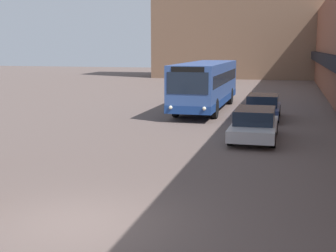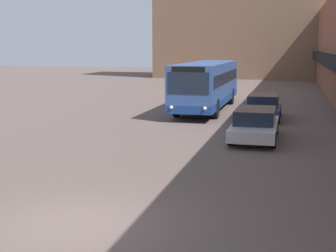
{
  "view_description": "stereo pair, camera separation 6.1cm",
  "coord_description": "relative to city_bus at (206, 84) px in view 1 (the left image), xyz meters",
  "views": [
    {
      "loc": [
        4.6,
        -9.37,
        4.02
      ],
      "look_at": [
        0.61,
        6.0,
        1.33
      ],
      "focal_mm": 50.0,
      "sensor_mm": 36.0,
      "label": 1
    },
    {
      "loc": [
        4.66,
        -9.35,
        4.02
      ],
      "look_at": [
        0.61,
        6.0,
        1.33
      ],
      "focal_mm": 50.0,
      "sensor_mm": 36.0,
      "label": 2
    }
  ],
  "objects": [
    {
      "name": "ground_plane",
      "position": [
        0.56,
        -20.24,
        -1.68
      ],
      "size": [
        160.0,
        160.0,
        0.0
      ],
      "primitive_type": "plane",
      "color": "brown"
    },
    {
      "name": "city_bus",
      "position": [
        0.0,
        0.0,
        0.0
      ],
      "size": [
        2.56,
        11.47,
        3.04
      ],
      "color": "#335193",
      "rests_on": "ground_plane"
    },
    {
      "name": "parked_car_front",
      "position": [
        3.76,
        -9.1,
        -0.99
      ],
      "size": [
        1.93,
        4.85,
        1.36
      ],
      "color": "#B7B7BC",
      "rests_on": "ground_plane"
    },
    {
      "name": "parked_car_middle",
      "position": [
        3.76,
        -2.93,
        -0.98
      ],
      "size": [
        1.92,
        4.42,
        1.37
      ],
      "color": "navy",
      "rests_on": "ground_plane"
    },
    {
      "name": "building_backdrop_far",
      "position": [
        0.56,
        33.42,
        6.75
      ],
      "size": [
        26.0,
        8.0,
        16.87
      ],
      "color": "brown",
      "rests_on": "ground_plane"
    }
  ]
}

